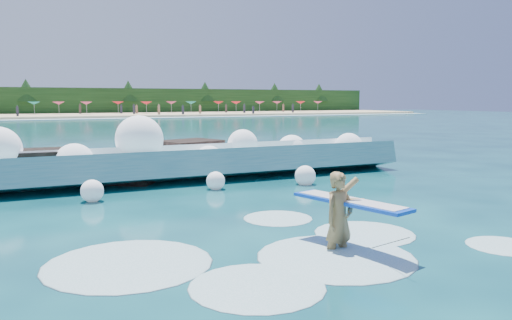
# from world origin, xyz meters

# --- Properties ---
(ground) EXTENTS (200.00, 200.00, 0.00)m
(ground) POSITION_xyz_m (0.00, 0.00, 0.00)
(ground) COLOR #072F3A
(ground) RESTS_ON ground
(beach) EXTENTS (140.00, 20.00, 0.40)m
(beach) POSITION_xyz_m (0.00, 78.00, 0.20)
(beach) COLOR tan
(beach) RESTS_ON ground
(wet_band) EXTENTS (140.00, 5.00, 0.08)m
(wet_band) POSITION_xyz_m (0.00, 67.00, 0.04)
(wet_band) COLOR silver
(wet_band) RESTS_ON ground
(treeline) EXTENTS (140.00, 4.00, 5.00)m
(treeline) POSITION_xyz_m (0.00, 88.00, 2.50)
(treeline) COLOR black
(treeline) RESTS_ON ground
(breaking_wave) EXTENTS (17.68, 2.77, 1.52)m
(breaking_wave) POSITION_xyz_m (0.70, 6.93, 0.53)
(breaking_wave) COLOR teal
(breaking_wave) RESTS_ON ground
(rock_cluster) EXTENTS (8.33, 3.54, 1.50)m
(rock_cluster) POSITION_xyz_m (-1.35, 7.87, 0.48)
(rock_cluster) COLOR black
(rock_cluster) RESTS_ON ground
(surfer_with_board) EXTENTS (1.21, 2.98, 1.82)m
(surfer_with_board) POSITION_xyz_m (1.04, -2.60, 0.67)
(surfer_with_board) COLOR olive
(surfer_with_board) RESTS_ON ground
(wave_spray) EXTENTS (15.58, 4.45, 2.36)m
(wave_spray) POSITION_xyz_m (-0.15, 6.95, 1.05)
(wave_spray) COLOR white
(wave_spray) RESTS_ON ground
(surf_foam) EXTENTS (9.00, 5.64, 0.15)m
(surf_foam) POSITION_xyz_m (-0.32, -2.26, 0.00)
(surf_foam) COLOR silver
(surf_foam) RESTS_ON ground
(beach_umbrellas) EXTENTS (112.78, 6.64, 0.50)m
(beach_umbrellas) POSITION_xyz_m (-0.02, 80.45, 2.25)
(beach_umbrellas) COLOR red
(beach_umbrellas) RESTS_ON ground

